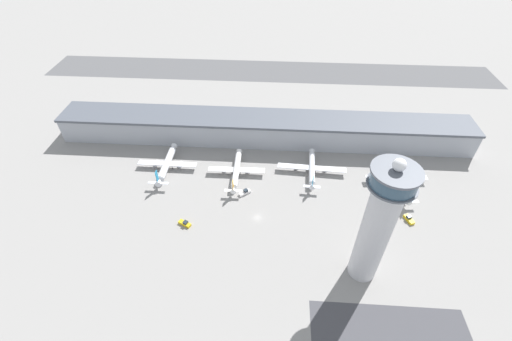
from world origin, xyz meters
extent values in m
plane|color=gray|center=(0.00, 0.00, 0.00)|extent=(1000.00, 1000.00, 0.00)
cube|color=#A3A8B2|center=(0.00, 70.00, 8.29)|extent=(271.13, 22.00, 16.57)
cube|color=#4C515B|center=(0.00, 70.00, 17.37)|extent=(271.13, 25.00, 1.60)
cube|color=#515154|center=(0.00, 177.27, 0.00)|extent=(406.70, 44.00, 0.01)
cylinder|color=#BCBCC1|center=(49.84, -29.00, 27.34)|extent=(12.42, 12.42, 54.68)
cylinder|color=#565B66|center=(49.84, -29.00, 55.08)|extent=(18.26, 18.26, 0.80)
cylinder|color=#334C60|center=(49.84, -29.00, 58.36)|extent=(16.80, 16.80, 5.75)
cylinder|color=#565B66|center=(49.84, -29.00, 61.73)|extent=(18.26, 18.26, 1.00)
sphere|color=white|center=(49.84, -29.00, 64.60)|extent=(4.73, 4.73, 4.73)
cylinder|color=silver|center=(-58.25, 36.37, 4.21)|extent=(4.50, 28.12, 4.19)
cone|color=silver|center=(-58.08, 52.29, 4.21)|extent=(4.23, 3.82, 4.19)
cone|color=silver|center=(-58.43, 19.82, 4.21)|extent=(3.83, 5.07, 3.77)
cube|color=silver|center=(-58.25, 36.93, 3.47)|extent=(36.49, 4.80, 0.44)
cylinder|color=#A8A8B2|center=(-65.89, 38.02, 2.21)|extent=(2.36, 4.64, 2.31)
cylinder|color=#A8A8B2|center=(-50.58, 37.85, 2.21)|extent=(2.36, 4.64, 2.31)
cube|color=#197FB2|center=(-58.44, 18.81, 9.66)|extent=(0.33, 2.80, 6.71)
cube|color=silver|center=(-58.45, 18.41, 4.63)|extent=(11.76, 2.13, 0.24)
cylinder|color=black|center=(-58.11, 49.21, 1.06)|extent=(0.28, 0.28, 2.11)
cylinder|color=black|center=(-55.32, 36.10, 1.06)|extent=(0.28, 0.28, 2.11)
cylinder|color=black|center=(-61.19, 36.16, 1.06)|extent=(0.28, 0.28, 2.11)
cylinder|color=white|center=(-14.90, 33.51, 4.00)|extent=(3.92, 29.77, 3.61)
cone|color=white|center=(-15.07, 50.00, 4.00)|extent=(3.64, 3.28, 3.61)
cone|color=white|center=(-14.72, 16.48, 4.00)|extent=(3.29, 4.36, 3.25)
cube|color=white|center=(-14.90, 34.10, 3.37)|extent=(34.43, 4.76, 0.44)
cylinder|color=#A8A8B2|center=(-22.14, 35.03, 2.28)|extent=(2.02, 3.99, 1.98)
cylinder|color=#A8A8B2|center=(-7.69, 35.18, 2.28)|extent=(2.02, 3.99, 1.98)
cube|color=orange|center=(-14.71, 15.62, 8.69)|extent=(0.33, 2.80, 5.77)
cube|color=white|center=(-14.71, 15.22, 4.36)|extent=(10.12, 2.11, 0.24)
cylinder|color=black|center=(-15.04, 47.17, 1.10)|extent=(0.28, 0.28, 2.20)
cylinder|color=black|center=(-12.37, 33.33, 1.10)|extent=(0.28, 0.28, 2.20)
cylinder|color=black|center=(-17.42, 33.28, 1.10)|extent=(0.28, 0.28, 2.20)
cylinder|color=silver|center=(30.65, 38.16, 4.12)|extent=(4.98, 27.58, 3.45)
cone|color=silver|center=(31.50, 53.40, 4.12)|extent=(3.62, 3.29, 3.45)
cone|color=silver|center=(29.77, 22.40, 4.12)|extent=(3.33, 4.31, 3.10)
cube|color=silver|center=(30.68, 38.70, 3.52)|extent=(41.75, 6.71, 0.44)
cylinder|color=#A8A8B2|center=(22.02, 40.19, 2.47)|extent=(2.11, 3.89, 1.90)
cylinder|color=#A8A8B2|center=(39.45, 39.21, 2.47)|extent=(2.11, 3.89, 1.90)
cube|color=#197FB2|center=(29.72, 21.57, 8.61)|extent=(0.46, 2.81, 5.52)
cube|color=silver|center=(29.70, 21.17, 4.47)|extent=(9.76, 2.54, 0.24)
cylinder|color=black|center=(31.35, 50.65, 1.20)|extent=(0.28, 0.28, 2.40)
cylinder|color=black|center=(33.04, 37.77, 1.20)|extent=(0.28, 0.28, 2.40)
cylinder|color=black|center=(28.22, 38.04, 1.20)|extent=(0.28, 0.28, 2.40)
cylinder|color=silver|center=(79.99, 32.44, 4.19)|extent=(6.16, 32.49, 3.76)
cone|color=silver|center=(78.67, 50.24, 4.19)|extent=(4.00, 3.66, 3.76)
cone|color=silver|center=(81.36, 14.09, 4.19)|extent=(3.71, 4.76, 3.39)
cube|color=silver|center=(79.95, 33.09, 3.53)|extent=(36.36, 7.08, 0.44)
cylinder|color=#A8A8B2|center=(72.30, 33.52, 2.39)|extent=(2.37, 4.28, 2.07)
cylinder|color=#A8A8B2|center=(87.44, 34.65, 2.39)|extent=(2.37, 4.28, 2.07)
cube|color=#197FB2|center=(81.43, 13.19, 9.08)|extent=(0.51, 2.81, 6.02)
cube|color=silver|center=(81.46, 12.79, 4.57)|extent=(10.66, 2.78, 0.24)
cylinder|color=black|center=(78.88, 47.35, 1.15)|extent=(0.28, 0.28, 2.31)
cylinder|color=black|center=(82.63, 32.49, 1.15)|extent=(0.28, 0.28, 2.31)
cylinder|color=black|center=(77.38, 32.09, 1.15)|extent=(0.28, 0.28, 2.31)
cube|color=black|center=(80.10, 3.10, 0.06)|extent=(4.29, 6.01, 0.12)
cube|color=gold|center=(80.10, 3.10, 0.80)|extent=(4.76, 7.02, 1.60)
cube|color=#232D38|center=(79.86, 3.71, 2.25)|extent=(2.83, 2.64, 1.31)
cube|color=black|center=(-8.47, 17.32, 0.06)|extent=(6.02, 5.34, 0.12)
cube|color=silver|center=(-8.47, 17.32, 0.83)|extent=(6.96, 6.09, 1.66)
cube|color=#232D38|center=(-7.92, 17.75, 2.33)|extent=(2.90, 2.88, 1.36)
cube|color=black|center=(-37.83, -7.29, 0.06)|extent=(6.25, 4.67, 0.12)
cube|color=gold|center=(-37.83, -7.29, 0.78)|extent=(7.28, 5.25, 1.56)
cube|color=#232D38|center=(-37.21, -7.60, 2.20)|extent=(2.81, 2.82, 1.28)
camera|label=1|loc=(6.88, -120.23, 139.96)|focal=24.00mm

